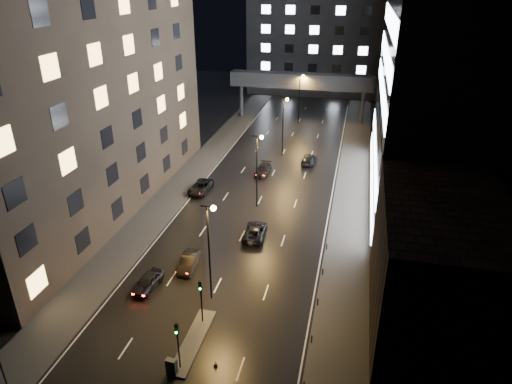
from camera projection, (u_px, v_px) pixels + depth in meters
ground at (273, 173)px, 72.58m from camera, size 160.00×160.00×0.00m
sidewalk_left at (188, 178)px, 70.66m from camera, size 5.00×110.00×0.15m
sidewalk_right at (352, 193)px, 65.63m from camera, size 5.00×110.00×0.15m
building_left at (66, 53)px, 54.43m from camera, size 15.00×48.00×40.00m
building_right_low at (437, 267)px, 38.68m from camera, size 10.00×18.00×12.00m
building_right_glass at (476, 30)px, 54.38m from camera, size 20.00×36.00×45.00m
building_far at (316, 43)px, 118.29m from camera, size 34.00×14.00×25.00m
skybridge at (301, 82)px, 95.42m from camera, size 30.00×3.00×10.00m
median_island at (193, 341)px, 39.02m from camera, size 1.60×8.00×0.15m
traffic_signal_near at (201, 295)px, 39.92m from camera, size 0.28×0.34×4.40m
traffic_signal_far at (178, 339)px, 35.08m from camera, size 0.28×0.34×4.40m
bollard_row at (315, 320)px, 40.83m from camera, size 0.12×25.12×0.90m
streetlight_near at (210, 241)px, 41.58m from camera, size 1.45×0.50×10.15m
streetlight_mid_a at (258, 162)px, 59.19m from camera, size 1.45×0.50×10.15m
streetlight_mid_b at (284, 119)px, 76.80m from camera, size 1.45×0.50×10.15m
streetlight_far at (300, 93)px, 94.42m from camera, size 1.45×0.50×10.15m
car_away_a at (148, 282)px, 45.47m from camera, size 2.15×4.45×1.46m
car_away_b at (189, 262)px, 48.70m from camera, size 1.90×4.60×1.48m
car_away_c at (200, 187)px, 65.89m from camera, size 2.75×5.44×1.48m
car_away_d at (263, 170)px, 71.68m from camera, size 2.12×4.99×1.44m
car_toward_a at (255, 231)px, 54.53m from camera, size 2.72×5.40×1.47m
car_toward_b at (309, 159)px, 76.05m from camera, size 2.31×5.10×1.45m
utility_cabinet at (172, 366)px, 35.52m from camera, size 0.91×0.53×1.36m
cone_b at (216, 364)px, 36.46m from camera, size 0.41×0.41×0.57m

